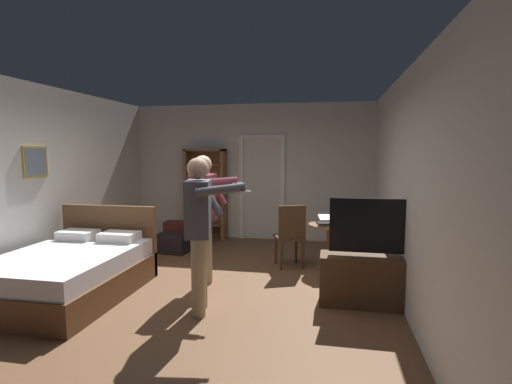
# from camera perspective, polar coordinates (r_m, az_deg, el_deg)

# --- Properties ---
(ground_plane) EXTENTS (6.96, 6.96, 0.00)m
(ground_plane) POSITION_cam_1_polar(r_m,az_deg,el_deg) (5.11, -8.20, -14.68)
(ground_plane) COLOR brown
(wall_back) EXTENTS (5.11, 0.12, 2.75)m
(wall_back) POSITION_cam_1_polar(r_m,az_deg,el_deg) (7.90, -0.69, 2.98)
(wall_back) COLOR beige
(wall_back) RESTS_ON ground_plane
(wall_left) EXTENTS (0.15, 6.56, 2.75)m
(wall_left) POSITION_cam_1_polar(r_m,az_deg,el_deg) (6.10, -31.17, 1.16)
(wall_left) COLOR beige
(wall_left) RESTS_ON ground_plane
(wall_right) EXTENTS (0.12, 6.56, 2.75)m
(wall_right) POSITION_cam_1_polar(r_m,az_deg,el_deg) (4.62, 22.20, 0.26)
(wall_right) COLOR beige
(wall_right) RESTS_ON ground_plane
(doorway_frame) EXTENTS (0.93, 0.08, 2.13)m
(doorway_frame) POSITION_cam_1_polar(r_m,az_deg,el_deg) (7.79, 0.90, 1.81)
(doorway_frame) COLOR white
(doorway_frame) RESTS_ON ground_plane
(bed) EXTENTS (1.45, 1.97, 1.02)m
(bed) POSITION_cam_1_polar(r_m,az_deg,el_deg) (5.43, -25.75, -10.60)
(bed) COLOR brown
(bed) RESTS_ON ground_plane
(bookshelf) EXTENTS (0.83, 0.32, 1.84)m
(bookshelf) POSITION_cam_1_polar(r_m,az_deg,el_deg) (7.95, -7.41, 0.20)
(bookshelf) COLOR brown
(bookshelf) RESTS_ON ground_plane
(tv_flatscreen) EXTENTS (1.28, 0.40, 1.27)m
(tv_flatscreen) POSITION_cam_1_polar(r_m,az_deg,el_deg) (4.78, 17.34, -11.69)
(tv_flatscreen) COLOR #4C331E
(tv_flatscreen) RESTS_ON ground_plane
(side_table) EXTENTS (0.64, 0.64, 0.70)m
(side_table) POSITION_cam_1_polar(r_m,az_deg,el_deg) (6.01, 10.85, -6.84)
(side_table) COLOR brown
(side_table) RESTS_ON ground_plane
(laptop) EXTENTS (0.38, 0.39, 0.16)m
(laptop) POSITION_cam_1_polar(r_m,az_deg,el_deg) (5.91, 10.71, -4.28)
(laptop) COLOR black
(laptop) RESTS_ON side_table
(bottle_on_table) EXTENTS (0.06, 0.06, 0.24)m
(bottle_on_table) POSITION_cam_1_polar(r_m,az_deg,el_deg) (5.87, 12.28, -3.90)
(bottle_on_table) COLOR #332C21
(bottle_on_table) RESTS_ON side_table
(wooden_chair) EXTENTS (0.55, 0.55, 0.99)m
(wooden_chair) POSITION_cam_1_polar(r_m,az_deg,el_deg) (5.97, 5.12, -6.13)
(wooden_chair) COLOR #4C331E
(wooden_chair) RESTS_ON ground_plane
(person_blue_shirt) EXTENTS (0.80, 0.63, 1.74)m
(person_blue_shirt) POSITION_cam_1_polar(r_m,az_deg,el_deg) (4.30, -8.37, -4.60)
(person_blue_shirt) COLOR tan
(person_blue_shirt) RESTS_ON ground_plane
(person_striped_shirt) EXTENTS (0.73, 0.60, 1.75)m
(person_striped_shirt) POSITION_cam_1_polar(r_m,az_deg,el_deg) (5.11, -7.72, -2.75)
(person_striped_shirt) COLOR tan
(person_striped_shirt) RESTS_ON ground_plane
(suitcase_dark) EXTENTS (0.65, 0.34, 0.44)m
(suitcase_dark) POSITION_cam_1_polar(r_m,az_deg,el_deg) (7.69, -11.07, -5.92)
(suitcase_dark) COLOR #4C1919
(suitcase_dark) RESTS_ON ground_plane
(suitcase_small) EXTENTS (0.58, 0.40, 0.34)m
(suitcase_small) POSITION_cam_1_polar(r_m,az_deg,el_deg) (7.05, -12.32, -7.48)
(suitcase_small) COLOR black
(suitcase_small) RESTS_ON ground_plane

